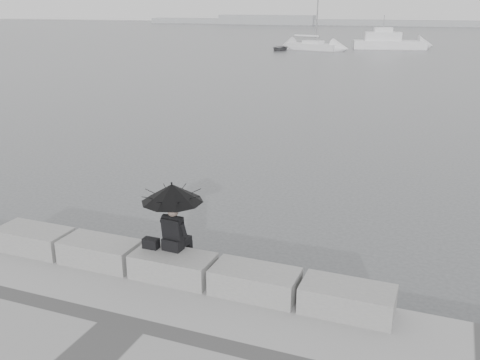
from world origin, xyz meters
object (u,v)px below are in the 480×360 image
at_px(sailboat_left, 313,46).
at_px(dinghy, 279,48).
at_px(seated_person, 172,201).
at_px(motor_cruiser, 389,42).

bearing_deg(sailboat_left, dinghy, -131.25).
xyz_separation_m(seated_person, dinghy, (-16.60, 59.82, -1.71)).
relative_size(seated_person, dinghy, 0.39).
bearing_deg(motor_cruiser, seated_person, -100.46).
relative_size(motor_cruiser, dinghy, 2.78).
bearing_deg(seated_person, sailboat_left, 104.57).
bearing_deg(dinghy, motor_cruiser, 38.02).
bearing_deg(motor_cruiser, sailboat_left, -163.58).
bearing_deg(dinghy, seated_person, -67.41).
relative_size(seated_person, motor_cruiser, 0.14).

